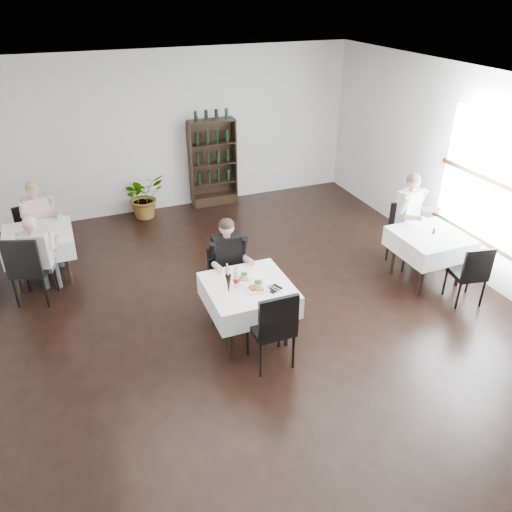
# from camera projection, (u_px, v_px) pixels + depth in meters

# --- Properties ---
(room_shell) EXTENTS (9.00, 9.00, 9.00)m
(room_shell) POSITION_uv_depth(u_px,v_px,m) (272.00, 227.00, 5.86)
(room_shell) COLOR black
(room_shell) RESTS_ON ground
(window_right) EXTENTS (0.06, 2.30, 1.85)m
(window_right) POSITION_uv_depth(u_px,v_px,m) (499.00, 187.00, 6.99)
(window_right) COLOR white
(window_right) RESTS_ON room_shell
(wine_shelf) EXTENTS (0.90, 0.28, 1.75)m
(wine_shelf) POSITION_uv_depth(u_px,v_px,m) (213.00, 164.00, 9.88)
(wine_shelf) COLOR black
(wine_shelf) RESTS_ON ground
(main_table) EXTENTS (1.03, 1.03, 0.77)m
(main_table) POSITION_uv_depth(u_px,v_px,m) (248.00, 295.00, 6.20)
(main_table) COLOR black
(main_table) RESTS_ON ground
(left_table) EXTENTS (0.98, 0.98, 0.77)m
(left_table) POSITION_uv_depth(u_px,v_px,m) (39.00, 242.00, 7.45)
(left_table) COLOR black
(left_table) RESTS_ON ground
(right_table) EXTENTS (0.98, 0.98, 0.77)m
(right_table) POSITION_uv_depth(u_px,v_px,m) (429.00, 243.00, 7.41)
(right_table) COLOR black
(right_table) RESTS_ON ground
(potted_tree) EXTENTS (0.96, 0.91, 0.84)m
(potted_tree) POSITION_uv_depth(u_px,v_px,m) (144.00, 196.00, 9.53)
(potted_tree) COLOR #1F571D
(potted_tree) RESTS_ON ground
(main_chair_far) EXTENTS (0.55, 0.55, 0.92)m
(main_chair_far) POSITION_uv_depth(u_px,v_px,m) (226.00, 273.00, 6.84)
(main_chair_far) COLOR black
(main_chair_far) RESTS_ON ground
(main_chair_near) EXTENTS (0.48, 0.48, 1.05)m
(main_chair_near) POSITION_uv_depth(u_px,v_px,m) (274.00, 325.00, 5.70)
(main_chair_near) COLOR black
(main_chair_near) RESTS_ON ground
(left_chair_far) EXTENTS (0.52, 0.52, 0.88)m
(left_chair_far) POSITION_uv_depth(u_px,v_px,m) (31.00, 229.00, 8.09)
(left_chair_far) COLOR black
(left_chair_far) RESTS_ON ground
(left_chair_near) EXTENTS (0.62, 0.63, 1.06)m
(left_chair_near) POSITION_uv_depth(u_px,v_px,m) (28.00, 266.00, 6.86)
(left_chair_near) COLOR black
(left_chair_near) RESTS_ON ground
(right_chair_far) EXTENTS (0.49, 0.50, 1.01)m
(right_chair_far) POSITION_uv_depth(u_px,v_px,m) (405.00, 229.00, 7.92)
(right_chair_far) COLOR black
(right_chair_far) RESTS_ON ground
(right_chair_near) EXTENTS (0.50, 0.50, 0.93)m
(right_chair_near) POSITION_uv_depth(u_px,v_px,m) (471.00, 271.00, 6.87)
(right_chair_near) COLOR black
(right_chair_near) RESTS_ON ground
(diner_main) EXTENTS (0.52, 0.51, 1.37)m
(diner_main) POSITION_uv_depth(u_px,v_px,m) (229.00, 260.00, 6.62)
(diner_main) COLOR #3B3B42
(diner_main) RESTS_ON ground
(diner_left_far) EXTENTS (0.57, 0.61, 1.37)m
(diner_left_far) POSITION_uv_depth(u_px,v_px,m) (40.00, 217.00, 7.80)
(diner_left_far) COLOR #3B3B42
(diner_left_far) RESTS_ON ground
(diner_left_near) EXTENTS (0.55, 0.58, 1.32)m
(diner_left_near) POSITION_uv_depth(u_px,v_px,m) (38.00, 251.00, 6.90)
(diner_left_near) COLOR #3B3B42
(diner_left_near) RESTS_ON ground
(diner_right_far) EXTENTS (0.63, 0.67, 1.48)m
(diner_right_far) POSITION_uv_depth(u_px,v_px,m) (413.00, 212.00, 7.81)
(diner_right_far) COLOR #3B3B42
(diner_right_far) RESTS_ON ground
(plate_far) EXTENTS (0.29, 0.29, 0.07)m
(plate_far) POSITION_uv_depth(u_px,v_px,m) (243.00, 278.00, 6.23)
(plate_far) COLOR white
(plate_far) RESTS_ON main_table
(plate_near) EXTENTS (0.27, 0.27, 0.08)m
(plate_near) POSITION_uv_depth(u_px,v_px,m) (256.00, 287.00, 6.04)
(plate_near) COLOR white
(plate_near) RESTS_ON main_table
(pilsner_dark) EXTENTS (0.07, 0.07, 0.31)m
(pilsner_dark) POSITION_uv_depth(u_px,v_px,m) (228.00, 284.00, 5.90)
(pilsner_dark) COLOR black
(pilsner_dark) RESTS_ON main_table
(pilsner_lager) EXTENTS (0.07, 0.07, 0.29)m
(pilsner_lager) POSITION_uv_depth(u_px,v_px,m) (227.00, 276.00, 6.07)
(pilsner_lager) COLOR gold
(pilsner_lager) RESTS_ON main_table
(coke_bottle) EXTENTS (0.07, 0.07, 0.28)m
(coke_bottle) POSITION_uv_depth(u_px,v_px,m) (236.00, 279.00, 6.03)
(coke_bottle) COLOR silver
(coke_bottle) RESTS_ON main_table
(napkin_cutlery) EXTENTS (0.22, 0.20, 0.02)m
(napkin_cutlery) POSITION_uv_depth(u_px,v_px,m) (274.00, 289.00, 6.04)
(napkin_cutlery) COLOR black
(napkin_cutlery) RESTS_ON main_table
(pepper_mill) EXTENTS (0.05, 0.05, 0.09)m
(pepper_mill) POSITION_uv_depth(u_px,v_px,m) (434.00, 231.00, 7.32)
(pepper_mill) COLOR black
(pepper_mill) RESTS_ON right_table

